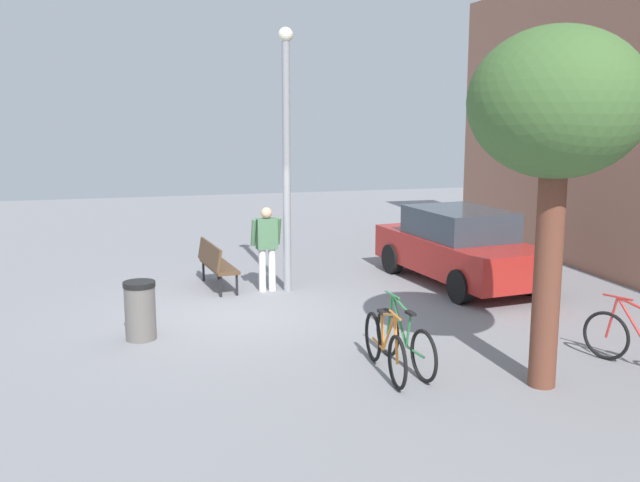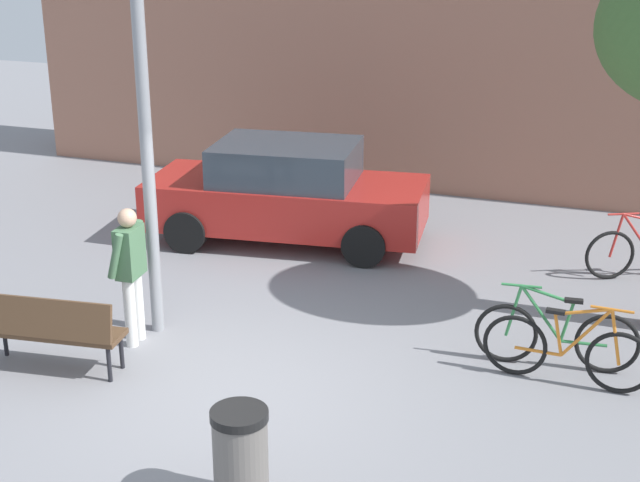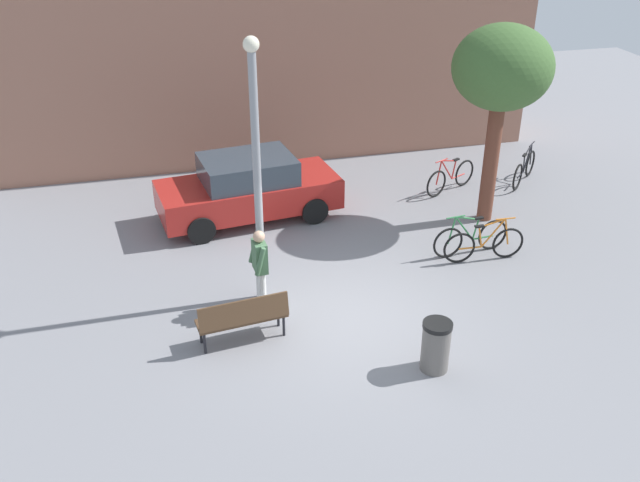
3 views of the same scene
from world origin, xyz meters
TOP-DOWN VIEW (x-y plane):
  - ground_plane at (0.00, 0.00)m, footprint 36.00×36.00m
  - lamppost at (-1.47, 1.15)m, footprint 0.28×0.28m
  - person_by_lamppost at (-1.55, 0.76)m, footprint 0.31×0.61m
  - park_bench at (-2.03, -0.21)m, footprint 1.65×0.67m
  - plaza_tree at (4.28, 3.29)m, footprint 2.19×2.19m
  - bicycle_orange at (3.36, 1.45)m, footprint 1.81×0.13m
  - bicycle_green at (3.20, 1.79)m, footprint 1.81×0.23m
  - parked_car_red at (-1.17, 4.66)m, footprint 4.38×2.23m
  - trash_bin at (0.96, -1.72)m, footprint 0.50×0.50m

SIDE VIEW (x-z plane):
  - ground_plane at x=0.00m, z-range 0.00..0.00m
  - bicycle_orange at x=3.36m, z-range -0.10..0.87m
  - bicycle_green at x=3.20m, z-range -0.10..0.87m
  - trash_bin at x=0.96m, z-range 0.00..0.93m
  - park_bench at x=-2.03m, z-range 0.08..1.01m
  - parked_car_red at x=-1.17m, z-range 0.00..1.55m
  - person_by_lamppost at x=-1.55m, z-range 0.13..1.80m
  - lamppost at x=-1.47m, z-range 0.30..5.35m
  - plaza_tree at x=4.28m, z-range 1.27..5.83m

